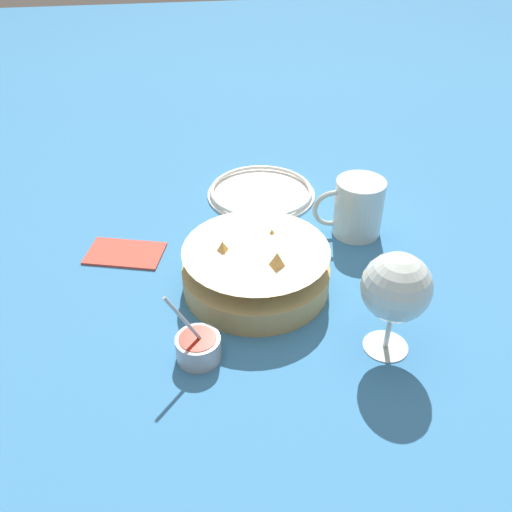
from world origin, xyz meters
name	(u,v)px	position (x,y,z in m)	size (l,w,h in m)	color
ground_plane	(272,291)	(0.00, 0.00, 0.00)	(4.00, 4.00, 0.00)	teal
food_basket	(256,270)	(0.02, -0.01, 0.03)	(0.23, 0.23, 0.10)	tan
sauce_cup	(198,347)	(0.12, 0.13, 0.02)	(0.07, 0.06, 0.11)	#B7B7BC
wine_glass	(396,290)	(-0.14, 0.14, 0.10)	(0.09, 0.09, 0.16)	silver
beer_mug	(357,209)	(-0.18, -0.14, 0.05)	(0.13, 0.09, 0.10)	silver
side_plate	(261,192)	(-0.03, -0.30, 0.01)	(0.22, 0.22, 0.01)	white
napkin	(125,252)	(0.24, -0.13, 0.00)	(0.15, 0.11, 0.01)	#DB4C3D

